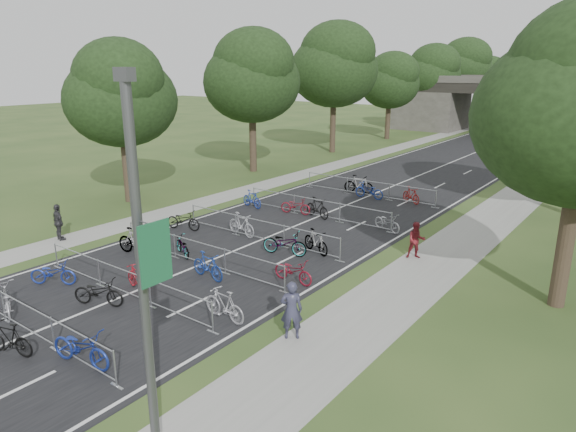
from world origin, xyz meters
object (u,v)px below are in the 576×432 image
lamppost (145,297)px  pedestrian_b (416,241)px  pedestrian_a (292,310)px  pedestrian_c (59,223)px  overpass_bridge (522,106)px

lamppost → pedestrian_b: lamppost is taller
pedestrian_a → pedestrian_c: pedestrian_a is taller
overpass_bridge → lamppost: lamppost is taller
overpass_bridge → pedestrian_b: size_ratio=18.79×
overpass_bridge → pedestrian_b: overpass_bridge is taller
overpass_bridge → pedestrian_a: overpass_bridge is taller
pedestrian_a → pedestrian_b: size_ratio=1.16×
lamppost → pedestrian_a: bearing=103.3°
lamppost → pedestrian_b: bearing=94.7°
pedestrian_a → lamppost: bearing=64.6°
lamppost → pedestrian_a: lamppost is taller
pedestrian_b → pedestrian_c: bearing=173.0°
overpass_bridge → lamppost: (8.33, -63.00, 0.75)m
lamppost → pedestrian_a: (-1.53, 6.46, -3.33)m
pedestrian_c → lamppost: bearing=166.4°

